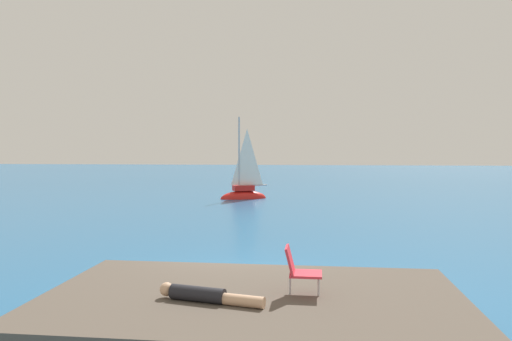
{
  "coord_description": "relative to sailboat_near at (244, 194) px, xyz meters",
  "views": [
    {
      "loc": [
        1.54,
        -11.8,
        3.21
      ],
      "look_at": [
        -1.14,
        14.78,
        1.97
      ],
      "focal_mm": 34.59,
      "sensor_mm": 36.0,
      "label": 1
    }
  ],
  "objects": [
    {
      "name": "shore_ledge",
      "position": [
        3.02,
        -22.75,
        0.09
      ],
      "size": [
        6.97,
        4.28,
        0.8
      ],
      "primitive_type": "cube",
      "rotation": [
        0.0,
        0.0,
        -0.02
      ],
      "color": "brown",
      "rests_on": "ground"
    },
    {
      "name": "ground_plane",
      "position": [
        2.33,
        -18.92,
        -0.31
      ],
      "size": [
        160.0,
        160.0,
        0.0
      ],
      "primitive_type": "plane",
      "color": "#236093"
    },
    {
      "name": "boulder_seaward",
      "position": [
        0.61,
        -20.83,
        -0.31
      ],
      "size": [
        1.04,
        0.85,
        0.66
      ],
      "primitive_type": "cube",
      "rotation": [
        0.08,
        0.05,
        0.01
      ],
      "color": "brown",
      "rests_on": "ground"
    },
    {
      "name": "boulder_inland",
      "position": [
        0.03,
        -20.78,
        -0.31
      ],
      "size": [
        1.82,
        1.76,
        1.06
      ],
      "primitive_type": "cube",
      "rotation": [
        -0.1,
        0.14,
        0.52
      ],
      "color": "brown",
      "rests_on": "ground"
    },
    {
      "name": "beach_chair",
      "position": [
        3.77,
        -22.71,
        0.94
      ],
      "size": [
        0.61,
        0.49,
        0.8
      ],
      "rotation": [
        0.0,
        0.0,
        6.26
      ],
      "color": "#E03342",
      "rests_on": "shore_ledge"
    },
    {
      "name": "person_sunbather",
      "position": [
        2.32,
        -23.25,
        0.61
      ],
      "size": [
        1.73,
        0.59,
        0.25
      ],
      "rotation": [
        0.0,
        0.0,
        6.05
      ],
      "color": "black",
      "rests_on": "shore_ledge"
    },
    {
      "name": "sailboat_near",
      "position": [
        0.0,
        0.0,
        0.0
      ],
      "size": [
        3.13,
        2.09,
        5.65
      ],
      "rotation": [
        0.0,
        0.0,
        3.54
      ],
      "color": "red",
      "rests_on": "ground"
    }
  ]
}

